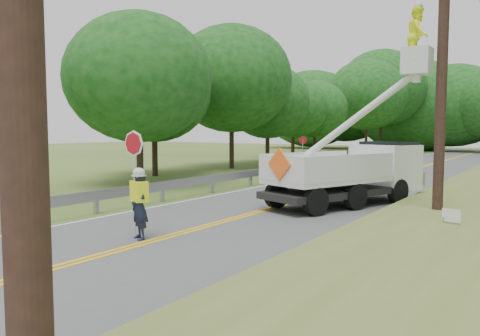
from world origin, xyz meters
The scene contains 10 objects.
ground centered at (0.00, 0.00, 0.00)m, with size 140.00×140.00×0.00m, color #3F5A23.
road centered at (0.00, 14.00, 0.01)m, with size 7.20×96.00×0.03m.
guardrail centered at (-4.02, 14.91, 0.55)m, with size 0.18×48.00×0.77m.
treeline_left centered at (-10.22, 32.50, 5.93)m, with size 11.17×56.93×11.84m.
flagger centered at (-0.39, 2.24, 0.95)m, with size 1.05×0.59×2.61m.
bucket_truck centered at (2.26, 10.59, 1.46)m, with size 4.94×6.57×6.23m.
suv_silver centered at (-2.33, 17.07, 0.77)m, with size 2.49×5.40×1.50m, color silver.
suv_darkgrey centered at (-1.74, 26.91, 0.87)m, with size 2.38×5.86×1.70m, color #333539.
stop_sign_permanent centered at (-4.57, 19.47, 1.47)m, with size 0.44×0.24×2.25m.
yard_sign centered at (5.74, 6.91, 0.48)m, with size 0.46×0.13×0.67m.
Camera 1 is at (7.87, -5.78, 2.66)m, focal length 35.64 mm.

